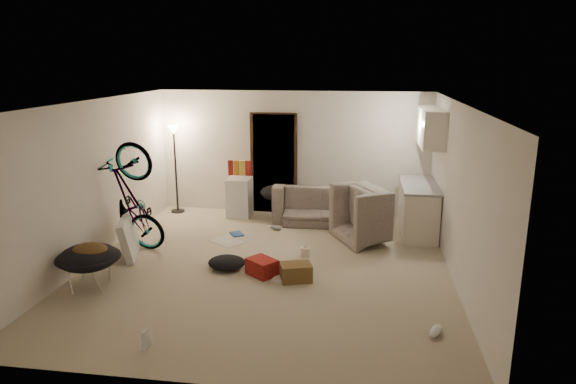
# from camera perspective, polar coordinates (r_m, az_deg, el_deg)

# --- Properties ---
(floor) EXTENTS (5.50, 6.00, 0.02)m
(floor) POSITION_cam_1_polar(r_m,az_deg,el_deg) (7.99, -2.34, -8.37)
(floor) COLOR #B8AA8E
(floor) RESTS_ON ground
(ceiling) EXTENTS (5.50, 6.00, 0.02)m
(ceiling) POSITION_cam_1_polar(r_m,az_deg,el_deg) (7.39, -2.54, 9.97)
(ceiling) COLOR white
(ceiling) RESTS_ON wall_back
(wall_back) EXTENTS (5.50, 0.02, 2.50)m
(wall_back) POSITION_cam_1_polar(r_m,az_deg,el_deg) (10.50, 0.62, 4.37)
(wall_back) COLOR silver
(wall_back) RESTS_ON floor
(wall_front) EXTENTS (5.50, 0.02, 2.50)m
(wall_front) POSITION_cam_1_polar(r_m,az_deg,el_deg) (4.81, -9.16, -8.17)
(wall_front) COLOR silver
(wall_front) RESTS_ON floor
(wall_left) EXTENTS (0.02, 6.00, 2.50)m
(wall_left) POSITION_cam_1_polar(r_m,az_deg,el_deg) (8.53, -20.96, 1.06)
(wall_left) COLOR silver
(wall_left) RESTS_ON floor
(wall_right) EXTENTS (0.02, 6.00, 2.50)m
(wall_right) POSITION_cam_1_polar(r_m,az_deg,el_deg) (7.59, 18.51, -0.31)
(wall_right) COLOR silver
(wall_right) RESTS_ON floor
(doorway) EXTENTS (0.85, 0.10, 2.04)m
(doorway) POSITION_cam_1_polar(r_m,az_deg,el_deg) (10.56, -1.56, 3.16)
(doorway) COLOR black
(doorway) RESTS_ON floor
(door_trim) EXTENTS (0.97, 0.04, 2.10)m
(door_trim) POSITION_cam_1_polar(r_m,az_deg,el_deg) (10.53, -1.59, 3.12)
(door_trim) COLOR #362012
(door_trim) RESTS_ON floor
(floor_lamp) EXTENTS (0.28, 0.28, 1.81)m
(floor_lamp) POSITION_cam_1_polar(r_m,az_deg,el_deg) (10.73, -12.49, 4.56)
(floor_lamp) COLOR black
(floor_lamp) RESTS_ON floor
(kitchen_counter) EXTENTS (0.60, 1.50, 0.88)m
(kitchen_counter) POSITION_cam_1_polar(r_m,az_deg,el_deg) (9.66, 14.22, -1.91)
(kitchen_counter) COLOR silver
(kitchen_counter) RESTS_ON floor
(counter_top) EXTENTS (0.64, 1.54, 0.04)m
(counter_top) POSITION_cam_1_polar(r_m,az_deg,el_deg) (9.54, 14.39, 0.75)
(counter_top) COLOR gray
(counter_top) RESTS_ON kitchen_counter
(kitchen_uppers) EXTENTS (0.38, 1.40, 0.65)m
(kitchen_uppers) POSITION_cam_1_polar(r_m,az_deg,el_deg) (9.38, 15.59, 6.96)
(kitchen_uppers) COLOR silver
(kitchen_uppers) RESTS_ON wall_right
(sofa) EXTENTS (1.91, 0.79, 0.55)m
(sofa) POSITION_cam_1_polar(r_m,az_deg,el_deg) (10.11, 3.80, -1.73)
(sofa) COLOR #353C36
(sofa) RESTS_ON floor
(armchair) EXTENTS (1.36, 1.42, 0.71)m
(armchair) POSITION_cam_1_polar(r_m,az_deg,el_deg) (9.21, 10.00, -3.02)
(armchair) COLOR #353C36
(armchair) RESTS_ON floor
(bicycle) EXTENTS (2.00, 1.10, 1.09)m
(bicycle) POSITION_cam_1_polar(r_m,az_deg,el_deg) (8.83, -16.79, -3.24)
(bicycle) COLOR black
(bicycle) RESTS_ON floor
(book_asset) EXTENTS (0.26, 0.21, 0.02)m
(book_asset) POSITION_cam_1_polar(r_m,az_deg,el_deg) (6.05, -15.83, -16.72)
(book_asset) COLOR maroon
(book_asset) RESTS_ON floor
(mini_fridge) EXTENTS (0.47, 0.47, 0.79)m
(mini_fridge) POSITION_cam_1_polar(r_m,az_deg,el_deg) (10.43, -5.41, -0.58)
(mini_fridge) COLOR white
(mini_fridge) RESTS_ON floor
(snack_box_0) EXTENTS (0.12, 0.10, 0.30)m
(snack_box_0) POSITION_cam_1_polar(r_m,az_deg,el_deg) (10.33, -6.40, 2.71)
(snack_box_0) COLOR maroon
(snack_box_0) RESTS_ON mini_fridge
(snack_box_1) EXTENTS (0.10, 0.07, 0.30)m
(snack_box_1) POSITION_cam_1_polar(r_m,az_deg,el_deg) (10.30, -5.75, 2.69)
(snack_box_1) COLOR orange
(snack_box_1) RESTS_ON mini_fridge
(snack_box_2) EXTENTS (0.11, 0.09, 0.30)m
(snack_box_2) POSITION_cam_1_polar(r_m,az_deg,el_deg) (10.28, -5.10, 2.67)
(snack_box_2) COLOR yellow
(snack_box_2) RESTS_ON mini_fridge
(snack_box_3) EXTENTS (0.11, 0.09, 0.30)m
(snack_box_3) POSITION_cam_1_polar(r_m,az_deg,el_deg) (10.25, -4.45, 2.66)
(snack_box_3) COLOR maroon
(snack_box_3) RESTS_ON mini_fridge
(saucer_chair) EXTENTS (0.87, 0.87, 0.62)m
(saucer_chair) POSITION_cam_1_polar(r_m,az_deg,el_deg) (7.66, -21.25, -7.35)
(saucer_chair) COLOR silver
(saucer_chair) RESTS_ON floor
(hoodie) EXTENTS (0.54, 0.48, 0.22)m
(hoodie) POSITION_cam_1_polar(r_m,az_deg,el_deg) (7.55, -21.16, -6.12)
(hoodie) COLOR brown
(hoodie) RESTS_ON saucer_chair
(sofa_drape) EXTENTS (0.61, 0.52, 0.28)m
(sofa_drape) POSITION_cam_1_polar(r_m,az_deg,el_deg) (10.15, -1.52, -0.08)
(sofa_drape) COLOR black
(sofa_drape) RESTS_ON sofa
(tv_box) EXTENTS (0.51, 0.98, 0.64)m
(tv_box) POSITION_cam_1_polar(r_m,az_deg,el_deg) (8.72, -17.22, -4.75)
(tv_box) COLOR silver
(tv_box) RESTS_ON floor
(drink_case_a) EXTENTS (0.51, 0.43, 0.25)m
(drink_case_a) POSITION_cam_1_polar(r_m,az_deg,el_deg) (7.47, 0.89, -8.90)
(drink_case_a) COLOR brown
(drink_case_a) RESTS_ON floor
(drink_case_b) EXTENTS (0.53, 0.51, 0.25)m
(drink_case_b) POSITION_cam_1_polar(r_m,az_deg,el_deg) (7.66, -2.91, -8.33)
(drink_case_b) COLOR maroon
(drink_case_b) RESTS_ON floor
(juicer) EXTENTS (0.15, 0.15, 0.22)m
(juicer) POSITION_cam_1_polar(r_m,az_deg,el_deg) (8.35, 1.91, -6.59)
(juicer) COLOR beige
(juicer) RESTS_ON floor
(newspaper) EXTENTS (0.69, 0.66, 0.01)m
(newspaper) POSITION_cam_1_polar(r_m,az_deg,el_deg) (9.10, -6.75, -5.47)
(newspaper) COLOR #BAB5AB
(newspaper) RESTS_ON floor
(book_blue) EXTENTS (0.31, 0.33, 0.03)m
(book_blue) POSITION_cam_1_polar(r_m,az_deg,el_deg) (9.42, -5.72, -4.66)
(book_blue) COLOR #295295
(book_blue) RESTS_ON floor
(book_white) EXTENTS (0.26, 0.31, 0.03)m
(book_white) POSITION_cam_1_polar(r_m,az_deg,el_deg) (7.54, -0.80, -9.58)
(book_white) COLOR silver
(book_white) RESTS_ON floor
(shoe_0) EXTENTS (0.31, 0.26, 0.11)m
(shoe_0) POSITION_cam_1_polar(r_m,az_deg,el_deg) (10.27, 2.99, -2.75)
(shoe_0) COLOR #295295
(shoe_0) RESTS_ON floor
(shoe_1) EXTENTS (0.28, 0.23, 0.10)m
(shoe_1) POSITION_cam_1_polar(r_m,az_deg,el_deg) (9.62, -1.36, -3.97)
(shoe_1) COLOR slate
(shoe_1) RESTS_ON floor
(shoe_4) EXTENTS (0.23, 0.31, 0.11)m
(shoe_4) POSITION_cam_1_polar(r_m,az_deg,el_deg) (6.36, 16.08, -14.60)
(shoe_4) COLOR white
(shoe_4) RESTS_ON floor
(clothes_lump_a) EXTENTS (0.58, 0.50, 0.18)m
(clothes_lump_a) POSITION_cam_1_polar(r_m,az_deg,el_deg) (7.95, -6.82, -7.78)
(clothes_lump_a) COLOR black
(clothes_lump_a) RESTS_ON floor
(clothes_lump_b) EXTENTS (0.48, 0.44, 0.13)m
(clothes_lump_b) POSITION_cam_1_polar(r_m,az_deg,el_deg) (9.85, 3.89, -3.46)
(clothes_lump_b) COLOR black
(clothes_lump_b) RESTS_ON floor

